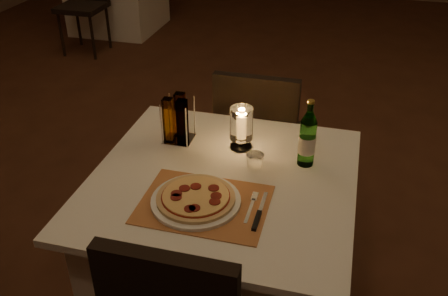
% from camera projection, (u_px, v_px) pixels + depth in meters
% --- Properties ---
extents(floor, '(8.00, 10.00, 0.02)m').
position_uv_depth(floor, '(264.00, 208.00, 2.95)').
color(floor, '#492517').
rests_on(floor, ground).
extents(main_table, '(1.00, 1.00, 0.74)m').
position_uv_depth(main_table, '(223.00, 249.00, 2.10)').
color(main_table, white).
rests_on(main_table, ground).
extents(chair_far, '(0.42, 0.42, 0.90)m').
position_uv_depth(chair_far, '(258.00, 132.00, 2.60)').
color(chair_far, black).
rests_on(chair_far, ground).
extents(placemat, '(0.45, 0.34, 0.00)m').
position_uv_depth(placemat, '(204.00, 204.00, 1.76)').
color(placemat, '#B8713F').
rests_on(placemat, main_table).
extents(plate, '(0.32, 0.32, 0.01)m').
position_uv_depth(plate, '(196.00, 201.00, 1.77)').
color(plate, white).
rests_on(plate, placemat).
extents(pizza, '(0.28, 0.28, 0.02)m').
position_uv_depth(pizza, '(196.00, 197.00, 1.76)').
color(pizza, '#D8B77F').
rests_on(pizza, plate).
extents(fork, '(0.02, 0.18, 0.00)m').
position_uv_depth(fork, '(252.00, 205.00, 1.75)').
color(fork, silver).
rests_on(fork, placemat).
extents(knife, '(0.02, 0.22, 0.01)m').
position_uv_depth(knife, '(258.00, 217.00, 1.69)').
color(knife, black).
rests_on(knife, placemat).
extents(tumbler, '(0.07, 0.07, 0.07)m').
position_uv_depth(tumbler, '(255.00, 162.00, 1.94)').
color(tumbler, white).
rests_on(tumbler, main_table).
extents(water_bottle, '(0.07, 0.07, 0.28)m').
position_uv_depth(water_bottle, '(307.00, 139.00, 1.93)').
color(water_bottle, '#6FB561').
rests_on(water_bottle, main_table).
extents(hurricane_candle, '(0.10, 0.10, 0.18)m').
position_uv_depth(hurricane_candle, '(241.00, 125.00, 2.04)').
color(hurricane_candle, white).
rests_on(hurricane_candle, main_table).
extents(cruet_caddy, '(0.12, 0.12, 0.21)m').
position_uv_depth(cruet_caddy, '(177.00, 121.00, 2.09)').
color(cruet_caddy, white).
rests_on(cruet_caddy, main_table).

